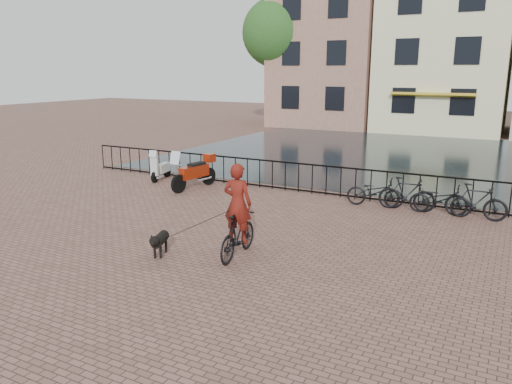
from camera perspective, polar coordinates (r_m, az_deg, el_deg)
The scene contains 14 objects.
ground at distance 10.10m, azimuth -8.12°, elevation -10.25°, with size 100.00×100.00×0.00m, color brown.
canal_water at distance 25.64m, azimuth 15.17°, elevation 4.12°, with size 20.00×20.00×0.00m, color black.
railing at distance 16.75m, azimuth 8.03°, elevation 1.29°, with size 20.00×0.05×1.02m.
canal_house_left at distance 39.67m, azimuth 9.11°, elevation 16.95°, with size 7.50×9.00×12.80m.
canal_house_mid at distance 37.78m, azimuth 21.07°, elevation 15.64°, with size 8.00×9.50×11.80m.
tree_far_left at distance 38.26m, azimuth 2.38°, elevation 17.72°, with size 5.04×5.04×9.27m.
cyclist at distance 11.01m, azimuth -2.11°, elevation -2.80°, with size 0.83×1.87×2.50m.
dog at distance 11.52m, azimuth -10.89°, elevation -5.69°, with size 0.58×0.93×0.60m.
motorcycle at distance 17.65m, azimuth -7.11°, elevation 2.73°, with size 0.76×2.12×1.48m.
scooter at distance 19.32m, azimuth -10.84°, elevation 3.20°, with size 0.66×1.40×1.25m.
parked_bike_0 at distance 15.69m, azimuth 13.45°, elevation -0.01°, with size 0.60×1.72×0.90m, color black.
parked_bike_1 at distance 15.48m, azimuth 16.85°, elevation -0.22°, with size 0.47×1.66×1.00m, color black.
parked_bike_2 at distance 15.36m, azimuth 20.31°, elevation -0.80°, with size 0.60×1.72×0.90m, color black.
parked_bike_3 at distance 15.26m, azimuth 23.85°, elevation -1.02°, with size 0.47×1.66×1.00m, color black.
Camera 1 is at (5.51, -7.41, 4.09)m, focal length 35.00 mm.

